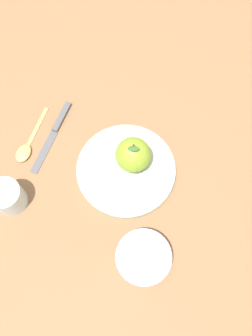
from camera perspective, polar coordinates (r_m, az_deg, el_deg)
The scene contains 7 objects.
ground_plane at distance 0.82m, azimuth -2.89°, elevation 0.51°, with size 2.40×2.40×0.00m, color olive.
dinner_plate at distance 0.81m, azimuth -0.00°, elevation -0.27°, with size 0.23×0.23×0.02m.
apple at distance 0.77m, azimuth 1.17°, elevation 2.18°, with size 0.08×0.08×0.09m.
side_bowl at distance 0.75m, azimuth 2.89°, elevation -14.49°, with size 0.12×0.12×0.04m.
cup at distance 0.80m, azimuth -18.94°, elevation -4.43°, with size 0.07×0.07×0.07m.
knife at distance 0.87m, azimuth -11.58°, elevation 6.16°, with size 0.20×0.07×0.01m.
spoon at distance 0.87m, azimuth -16.09°, elevation 3.25°, with size 0.16×0.06×0.01m.
Camera 1 is at (0.30, 0.07, 0.76)m, focal length 37.04 mm.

